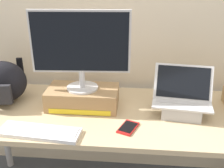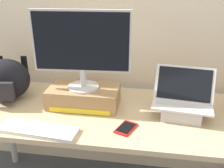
{
  "view_description": "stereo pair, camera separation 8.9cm",
  "coord_description": "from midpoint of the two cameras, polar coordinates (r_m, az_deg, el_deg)",
  "views": [
    {
      "loc": [
        0.13,
        -1.42,
        1.53
      ],
      "look_at": [
        0.0,
        0.0,
        0.9
      ],
      "focal_mm": 43.22,
      "sensor_mm": 36.0,
      "label": 1
    },
    {
      "loc": [
        0.22,
        -1.41,
        1.53
      ],
      "look_at": [
        0.0,
        0.0,
        0.9
      ],
      "focal_mm": 43.22,
      "sensor_mm": 36.0,
      "label": 2
    }
  ],
  "objects": [
    {
      "name": "open_laptop",
      "position": [
        1.63,
        16.11,
        -4.47
      ],
      "size": [
        0.36,
        0.25,
        0.27
      ],
      "rotation": [
        0.0,
        0.0,
        -0.11
      ],
      "color": "#ADADB2",
      "rests_on": "desk"
    },
    {
      "name": "messenger_backpack",
      "position": [
        1.86,
        -20.16,
        0.91
      ],
      "size": [
        0.33,
        0.31,
        0.27
      ],
      "rotation": [
        0.0,
        0.0,
        0.14
      ],
      "color": "black",
      "rests_on": "desk"
    },
    {
      "name": "back_wall",
      "position": [
        1.89,
        3.57,
        16.64
      ],
      "size": [
        7.0,
        0.1,
        2.6
      ],
      "primitive_type": "cube",
      "color": "beige",
      "rests_on": "ground"
    },
    {
      "name": "cell_phone",
      "position": [
        1.47,
        4.71,
        -9.3
      ],
      "size": [
        0.12,
        0.16,
        0.01
      ],
      "rotation": [
        0.0,
        0.0,
        -0.38
      ],
      "color": "red",
      "rests_on": "desk"
    },
    {
      "name": "external_keyboard",
      "position": [
        1.49,
        -13.79,
        -9.32
      ],
      "size": [
        0.44,
        0.17,
        0.02
      ],
      "rotation": [
        0.0,
        0.0,
        -0.09
      ],
      "color": "white",
      "rests_on": "desk"
    },
    {
      "name": "desk",
      "position": [
        1.67,
        1.53,
        -7.84
      ],
      "size": [
        1.88,
        0.71,
        0.72
      ],
      "color": "tan",
      "rests_on": "ground"
    },
    {
      "name": "toner_box_yellow",
      "position": [
        1.69,
        -4.49,
        -2.67
      ],
      "size": [
        0.43,
        0.24,
        0.12
      ],
      "color": "#9E7A51",
      "rests_on": "desk"
    },
    {
      "name": "desktop_monitor",
      "position": [
        1.57,
        -4.87,
        7.83
      ],
      "size": [
        0.57,
        0.19,
        0.47
      ],
      "rotation": [
        0.0,
        0.0,
        0.07
      ],
      "color": "silver",
      "rests_on": "toner_box_yellow"
    }
  ]
}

